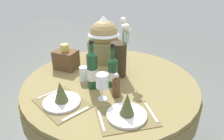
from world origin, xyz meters
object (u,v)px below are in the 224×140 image
at_px(pepper_mill, 116,86).
at_px(wine_glass_right, 102,81).
at_px(place_setting_left, 61,97).
at_px(tumbler_mid, 84,74).
at_px(dining_table, 110,95).
at_px(woven_basket_side_left, 66,59).
at_px(gift_tub_back_left, 104,37).
at_px(wine_bottle_left, 92,70).
at_px(flower_vase, 119,57).
at_px(wine_bottle_centre, 113,71).
at_px(place_setting_right, 127,110).

bearing_deg(pepper_mill, wine_glass_right, -138.00).
distance_m(place_setting_left, tumbler_mid, 0.32).
distance_m(dining_table, tumbler_mid, 0.28).
height_order(tumbler_mid, woven_basket_side_left, woven_basket_side_left).
relative_size(gift_tub_back_left, woven_basket_side_left, 1.87).
relative_size(place_setting_left, woven_basket_side_left, 1.90).
bearing_deg(dining_table, gift_tub_back_left, 121.55).
bearing_deg(wine_bottle_left, flower_vase, 67.10).
relative_size(wine_bottle_centre, woven_basket_side_left, 1.46).
bearing_deg(dining_table, flower_vase, 78.19).
bearing_deg(wine_bottle_left, wine_glass_right, -40.38).
bearing_deg(place_setting_right, wine_glass_right, 152.43).
distance_m(place_setting_left, wine_bottle_left, 0.29).
distance_m(wine_bottle_left, wine_glass_right, 0.17).
distance_m(place_setting_left, place_setting_right, 0.43).
distance_m(dining_table, gift_tub_back_left, 0.54).
bearing_deg(flower_vase, tumbler_mid, -138.50).
bearing_deg(gift_tub_back_left, pepper_mill, -57.48).
bearing_deg(woven_basket_side_left, wine_bottle_centre, -13.26).
bearing_deg(pepper_mill, wine_bottle_left, 167.39).
bearing_deg(flower_vase, wine_bottle_centre, -84.26).
relative_size(place_setting_right, pepper_mill, 2.42).
distance_m(wine_glass_right, tumbler_mid, 0.30).
bearing_deg(woven_basket_side_left, dining_table, -7.71).
xyz_separation_m(flower_vase, wine_bottle_left, (-0.10, -0.25, -0.02)).
distance_m(tumbler_mid, pepper_mill, 0.33).
distance_m(wine_bottle_centre, tumbler_mid, 0.24).
relative_size(wine_bottle_left, tumbler_mid, 3.14).
relative_size(wine_bottle_centre, wine_glass_right, 1.71).
relative_size(wine_bottle_centre, tumbler_mid, 2.77).
xyz_separation_m(wine_bottle_left, woven_basket_side_left, (-0.36, 0.19, -0.06)).
bearing_deg(wine_glass_right, pepper_mill, 42.00).
distance_m(place_setting_right, gift_tub_back_left, 0.87).
relative_size(dining_table, place_setting_right, 3.16).
height_order(flower_vase, gift_tub_back_left, flower_vase).
height_order(wine_bottle_centre, woven_basket_side_left, wine_bottle_centre).
height_order(dining_table, place_setting_right, place_setting_right).
xyz_separation_m(place_setting_left, pepper_mill, (0.29, 0.22, 0.03)).
bearing_deg(wine_glass_right, wine_bottle_left, 139.62).
bearing_deg(dining_table, wine_bottle_left, -121.51).
bearing_deg(place_setting_left, wine_bottle_left, 70.89).
xyz_separation_m(wine_glass_right, gift_tub_back_left, (-0.27, 0.60, 0.08)).
bearing_deg(pepper_mill, woven_basket_side_left, 157.14).
bearing_deg(place_setting_right, tumbler_mid, 148.32).
height_order(dining_table, pepper_mill, pepper_mill).
bearing_deg(wine_bottle_centre, wine_glass_right, -87.86).
relative_size(flower_vase, pepper_mill, 2.59).
relative_size(dining_table, wine_bottle_left, 3.73).
height_order(place_setting_left, tumbler_mid, place_setting_left).
bearing_deg(flower_vase, place_setting_right, -63.28).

